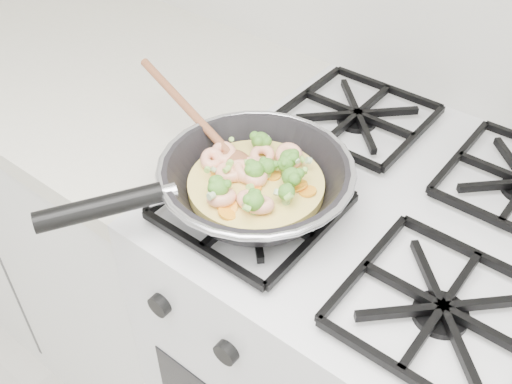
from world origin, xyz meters
The scene contains 3 objects.
stove centered at (0.00, 1.70, 0.46)m, with size 0.60×0.60×0.92m.
counter_left centered at (-0.80, 1.70, 0.45)m, with size 1.00×0.60×0.90m.
skillet centered at (-0.16, 1.56, 0.96)m, with size 0.44×0.41×0.09m.
Camera 1 is at (0.24, 1.06, 1.50)m, focal length 40.87 mm.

